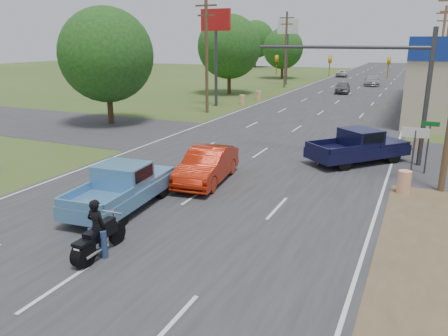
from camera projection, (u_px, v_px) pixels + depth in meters
The scene contains 29 objects.
ground at pixel (55, 289), 11.61m from camera, with size 200.00×200.00×0.00m, color #385421.
main_road at pixel (337, 102), 46.52m from camera, with size 15.00×180.00×0.02m, color #2D2D30.
cross_road at pixel (271, 146), 27.32m from camera, with size 120.00×10.00×0.02m, color #2D2D30.
utility_pole_2 at pixel (446, 54), 33.39m from camera, with size 2.00×0.28×10.00m.
utility_pole_3 at pixel (441, 50), 49.10m from camera, with size 2.00×0.28×10.00m.
utility_pole_5 at pixel (207, 52), 38.33m from camera, with size 2.00×0.28×10.00m.
utility_pole_6 at pixel (286, 48), 59.28m from camera, with size 2.00×0.28×10.00m.
tree_0 at pixel (106, 55), 33.15m from camera, with size 7.14×7.14×8.84m.
tree_1 at pixel (229, 47), 52.07m from camera, with size 7.56×7.56×9.36m.
tree_2 at pixel (283, 49), 73.47m from camera, with size 6.72×6.72×8.32m.
tree_4 at pixel (119, 38), 97.03m from camera, with size 9.24×9.24×11.44m.
tree_6 at pixel (256, 39), 104.63m from camera, with size 8.82×8.82×10.92m.
barrel_0 at pixel (404, 182), 18.76m from camera, with size 0.56×0.56×1.00m, color orange.
barrel_1 at pixel (419, 142), 26.02m from camera, with size 0.56×0.56×1.00m, color orange.
barrel_2 at pixel (242, 100), 44.53m from camera, with size 0.56×0.56×1.00m, color orange.
barrel_3 at pixel (258, 96), 47.90m from camera, with size 0.56×0.56×1.00m, color orange.
pole_sign_left_near at pixel (216, 31), 41.69m from camera, with size 3.00×0.35×9.20m.
pole_sign_left_far at pixel (288, 34), 62.64m from camera, with size 3.00×0.35×9.20m.
lane_sign at pixel (415, 141), 20.03m from camera, with size 1.20×0.08×2.52m.
street_name_sign at pixel (428, 142), 21.18m from camera, with size 0.80×0.08×2.61m.
signal_mast at pixel (374, 71), 22.77m from camera, with size 9.12×0.40×7.00m.
red_convertible at pixel (207, 166), 20.14m from camera, with size 1.69×4.85×1.60m, color #A41C07.
motorcycle at pixel (97, 241), 13.16m from camera, with size 0.73×2.36×1.20m.
rider at pixel (97, 230), 13.12m from camera, with size 0.64×0.42×1.76m, color black.
blue_pickup at pixel (124, 186), 17.07m from camera, with size 2.50×5.52×1.78m.
navy_pickup at pixel (360, 146), 23.36m from camera, with size 5.21×5.56×1.83m.
distant_car_grey at pixel (343, 87), 54.02m from camera, with size 1.71×4.24×1.45m, color slate.
distant_car_silver at pixel (372, 80), 63.08m from camera, with size 2.04×5.03×1.46m, color #A0A0A4.
distant_car_white at pixel (342, 73), 78.15m from camera, with size 1.93×4.19×1.16m, color silver.
Camera 1 is at (8.33, -7.43, 6.38)m, focal length 35.00 mm.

